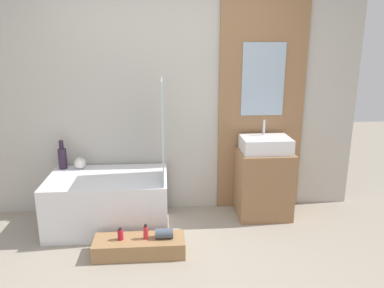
{
  "coord_description": "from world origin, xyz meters",
  "views": [
    {
      "loc": [
        -0.04,
        -2.47,
        1.87
      ],
      "look_at": [
        0.19,
        0.69,
        0.99
      ],
      "focal_mm": 35.0,
      "sensor_mm": 36.0,
      "label": 1
    }
  ],
  "objects_px": {
    "vase_tall_dark": "(62,157)",
    "bottle_soap_secondary": "(146,232)",
    "bathtub": "(109,201)",
    "wooden_step_bench": "(139,246)",
    "vase_round_light": "(80,163)",
    "sink": "(266,144)",
    "bottle_soap_primary": "(120,234)"
  },
  "relations": [
    {
      "from": "wooden_step_bench",
      "to": "bottle_soap_primary",
      "type": "relative_size",
      "value": 7.11
    },
    {
      "from": "bathtub",
      "to": "wooden_step_bench",
      "type": "distance_m",
      "value": 0.7
    },
    {
      "from": "vase_round_light",
      "to": "bottle_soap_secondary",
      "type": "height_order",
      "value": "vase_round_light"
    },
    {
      "from": "sink",
      "to": "vase_tall_dark",
      "type": "xyz_separation_m",
      "value": [
        -2.16,
        0.16,
        -0.14
      ]
    },
    {
      "from": "bathtub",
      "to": "vase_round_light",
      "type": "xyz_separation_m",
      "value": [
        -0.32,
        0.27,
        0.33
      ]
    },
    {
      "from": "bathtub",
      "to": "bottle_soap_primary",
      "type": "bearing_deg",
      "value": -72.98
    },
    {
      "from": "wooden_step_bench",
      "to": "vase_tall_dark",
      "type": "height_order",
      "value": "vase_tall_dark"
    },
    {
      "from": "sink",
      "to": "vase_round_light",
      "type": "bearing_deg",
      "value": 175.99
    },
    {
      "from": "vase_tall_dark",
      "to": "bottle_soap_primary",
      "type": "relative_size",
      "value": 2.7
    },
    {
      "from": "bathtub",
      "to": "vase_round_light",
      "type": "height_order",
      "value": "vase_round_light"
    },
    {
      "from": "vase_round_light",
      "to": "bathtub",
      "type": "bearing_deg",
      "value": -39.53
    },
    {
      "from": "sink",
      "to": "bottle_soap_secondary",
      "type": "height_order",
      "value": "sink"
    },
    {
      "from": "wooden_step_bench",
      "to": "sink",
      "type": "bearing_deg",
      "value": 28.45
    },
    {
      "from": "vase_round_light",
      "to": "wooden_step_bench",
      "type": "bearing_deg",
      "value": -51.9
    },
    {
      "from": "sink",
      "to": "bottle_soap_primary",
      "type": "relative_size",
      "value": 4.45
    },
    {
      "from": "bottle_soap_secondary",
      "to": "bathtub",
      "type": "bearing_deg",
      "value": 124.71
    },
    {
      "from": "bathtub",
      "to": "vase_round_light",
      "type": "distance_m",
      "value": 0.54
    },
    {
      "from": "bathtub",
      "to": "vase_tall_dark",
      "type": "xyz_separation_m",
      "value": [
        -0.51,
        0.29,
        0.4
      ]
    },
    {
      "from": "bathtub",
      "to": "bottle_soap_secondary",
      "type": "relative_size",
      "value": 8.63
    },
    {
      "from": "bottle_soap_primary",
      "to": "bottle_soap_secondary",
      "type": "relative_size",
      "value": 0.83
    },
    {
      "from": "bathtub",
      "to": "wooden_step_bench",
      "type": "xyz_separation_m",
      "value": [
        0.34,
        -0.58,
        -0.2
      ]
    },
    {
      "from": "vase_round_light",
      "to": "sink",
      "type": "bearing_deg",
      "value": -4.01
    },
    {
      "from": "bathtub",
      "to": "vase_tall_dark",
      "type": "relative_size",
      "value": 3.87
    },
    {
      "from": "sink",
      "to": "bottle_soap_primary",
      "type": "height_order",
      "value": "sink"
    },
    {
      "from": "vase_tall_dark",
      "to": "vase_round_light",
      "type": "relative_size",
      "value": 2.48
    },
    {
      "from": "vase_tall_dark",
      "to": "bottle_soap_secondary",
      "type": "xyz_separation_m",
      "value": [
        0.91,
        -0.87,
        -0.45
      ]
    },
    {
      "from": "vase_round_light",
      "to": "bottle_soap_secondary",
      "type": "distance_m",
      "value": 1.18
    },
    {
      "from": "bottle_soap_primary",
      "to": "vase_round_light",
      "type": "bearing_deg",
      "value": 120.61
    },
    {
      "from": "vase_tall_dark",
      "to": "bottle_soap_secondary",
      "type": "bearing_deg",
      "value": -43.65
    },
    {
      "from": "vase_tall_dark",
      "to": "bottle_soap_secondary",
      "type": "relative_size",
      "value": 2.23
    },
    {
      "from": "vase_tall_dark",
      "to": "bottle_soap_primary",
      "type": "distance_m",
      "value": 1.2
    },
    {
      "from": "wooden_step_bench",
      "to": "vase_tall_dark",
      "type": "distance_m",
      "value": 1.35
    }
  ]
}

